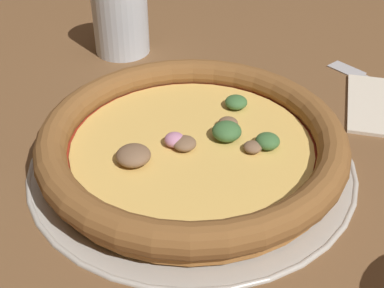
{
  "coord_description": "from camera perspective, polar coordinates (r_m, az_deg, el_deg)",
  "views": [
    {
      "loc": [
        -0.09,
        0.41,
        0.33
      ],
      "look_at": [
        0.0,
        0.0,
        0.02
      ],
      "focal_mm": 50.0,
      "sensor_mm": 36.0,
      "label": 1
    }
  ],
  "objects": [
    {
      "name": "pizza",
      "position": [
        0.51,
        0.02,
        0.14
      ],
      "size": [
        0.3,
        0.3,
        0.04
      ],
      "color": "#A86B33",
      "rests_on": "pizza_tray"
    },
    {
      "name": "drinking_cup",
      "position": [
        0.73,
        -7.63,
        13.11
      ],
      "size": [
        0.07,
        0.07,
        0.09
      ],
      "color": "silver",
      "rests_on": "ground_plane"
    },
    {
      "name": "ground_plane",
      "position": [
        0.53,
        -0.0,
        -2.01
      ],
      "size": [
        3.0,
        3.0,
        0.0
      ],
      "primitive_type": "plane",
      "color": "brown"
    },
    {
      "name": "fork",
      "position": [
        0.7,
        19.31,
        6.15
      ],
      "size": [
        0.14,
        0.11,
        0.0
      ],
      "rotation": [
        0.0,
        0.0,
        5.63
      ],
      "color": "#B7B7BC",
      "rests_on": "ground_plane"
    },
    {
      "name": "pizza_tray",
      "position": [
        0.53,
        -0.0,
        -1.78
      ],
      "size": [
        0.32,
        0.32,
        0.01
      ],
      "color": "#B7B2A8",
      "rests_on": "ground_plane"
    }
  ]
}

